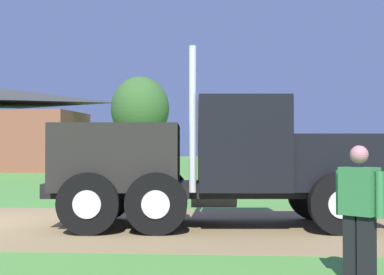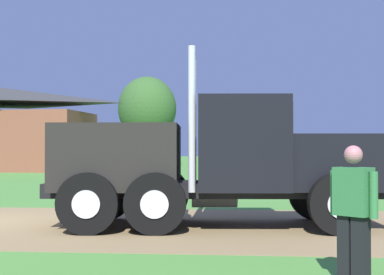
# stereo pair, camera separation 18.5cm
# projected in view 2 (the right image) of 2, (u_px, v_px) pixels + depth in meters

# --- Properties ---
(truck_foreground_white) EXTENTS (6.94, 3.01, 3.54)m
(truck_foreground_white) POSITION_uv_depth(u_px,v_px,m) (212.00, 162.00, 11.71)
(truck_foreground_white) COLOR black
(truck_foreground_white) RESTS_ON ground_plane
(visitor_walking_mid) EXTENTS (0.49, 0.48, 1.63)m
(visitor_walking_mid) POSITION_uv_depth(u_px,v_px,m) (354.00, 209.00, 6.76)
(visitor_walking_mid) COLOR #33723F
(visitor_walking_mid) RESTS_ON ground_plane
(shed_building) EXTENTS (13.32, 7.23, 5.92)m
(shed_building) POSITION_uv_depth(u_px,v_px,m) (0.00, 131.00, 40.79)
(shed_building) COLOR brown
(shed_building) RESTS_ON ground_plane
(tree_mid) EXTENTS (5.42, 5.42, 8.26)m
(tree_mid) POSITION_uv_depth(u_px,v_px,m) (147.00, 109.00, 53.27)
(tree_mid) COLOR #513823
(tree_mid) RESTS_ON ground_plane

